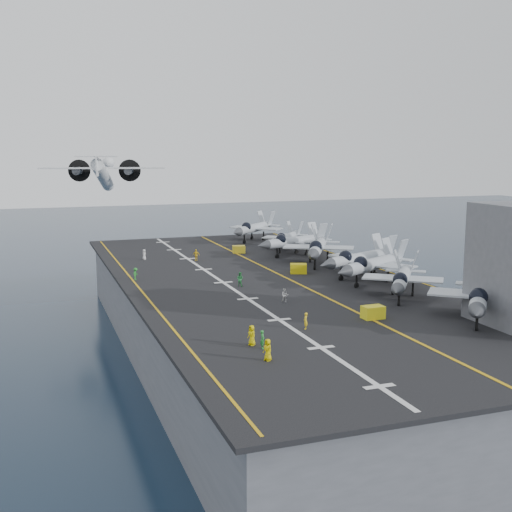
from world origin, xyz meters
name	(u,v)px	position (x,y,z in m)	size (l,w,h in m)	color
ground	(266,354)	(0.00, 0.00, 0.00)	(500.00, 500.00, 0.00)	#142135
hull	(266,318)	(0.00, 0.00, 5.00)	(36.00, 90.00, 10.00)	#56595E
flight_deck	(266,281)	(0.00, 0.00, 10.20)	(38.00, 92.00, 0.40)	black
foul_line	(287,278)	(3.00, 0.00, 10.42)	(0.35, 90.00, 0.02)	gold
landing_centerline	(223,282)	(-6.00, 0.00, 10.42)	(0.50, 90.00, 0.02)	silver
deck_edge_port	(140,288)	(-17.00, 0.00, 10.42)	(0.25, 90.00, 0.02)	gold
deck_edge_stbd	(386,271)	(18.50, 0.00, 10.42)	(0.25, 90.00, 0.02)	gold
fighter_jet_1	(479,294)	(13.33, -26.69, 13.08)	(17.85, 18.44, 5.36)	#A1AAB0
fighter_jet_2	(402,278)	(11.28, -15.56, 12.84)	(15.90, 16.84, 4.87)	#969FA7
fighter_jet_3	(374,263)	(12.67, -6.56, 13.03)	(18.15, 16.29, 5.26)	gray
fighter_jet_4	(361,257)	(13.17, -2.02, 13.05)	(18.14, 15.64, 5.31)	#9BA2AD
fighter_jet_5	(318,246)	(11.56, 8.34, 13.19)	(17.42, 19.29, 5.58)	gray
fighter_jet_6	(295,240)	(11.64, 17.43, 12.92)	(17.03, 14.26, 5.04)	#9AA3AA
fighter_jet_7	(287,237)	(12.41, 23.05, 12.68)	(15.16, 15.65, 4.55)	#959CA6
fighter_jet_8	(254,227)	(11.06, 36.21, 13.03)	(17.89, 17.85, 5.27)	#90999F
tow_cart_a	(373,312)	(3.34, -22.71, 11.06)	(2.25, 1.50, 1.32)	yellow
tow_cart_b	(298,269)	(5.89, 2.62, 11.09)	(2.68, 2.23, 1.38)	#C6B40B
tow_cart_c	(239,249)	(3.60, 22.85, 11.03)	(2.33, 1.77, 1.25)	yellow
crew_0	(252,335)	(-11.51, -27.27, 11.33)	(1.06, 1.29, 1.85)	#D1BC05
crew_1	(263,339)	(-10.92, -28.45, 11.22)	(0.84, 1.09, 1.64)	#268C33
crew_2	(240,279)	(-4.61, -2.83, 11.32)	(1.29, 1.31, 1.84)	#29863E
crew_3	(136,274)	(-16.56, 5.74, 11.22)	(1.05, 1.18, 1.64)	#24902B
crew_4	(196,255)	(-5.17, 17.60, 11.32)	(1.24, 0.97, 1.84)	yellow
crew_5	(144,255)	(-12.69, 21.39, 11.24)	(0.86, 1.12, 1.68)	silver
crew_6	(306,321)	(-4.85, -24.04, 11.22)	(1.01, 1.17, 1.64)	yellow
crew_7	(285,295)	(-2.51, -12.96, 11.21)	(1.15, 1.00, 1.61)	silver
transport_plane	(103,175)	(-14.97, 55.34, 22.55)	(28.65, 22.81, 5.96)	silver
crew_8	(268,350)	(-11.65, -31.69, 11.33)	(1.06, 1.29, 1.85)	#D1BC05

